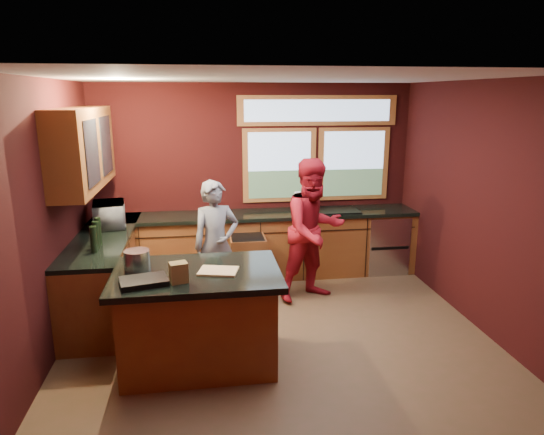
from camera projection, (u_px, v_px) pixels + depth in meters
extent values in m
plane|color=brown|center=(276.00, 330.00, 5.38)|extent=(4.50, 4.50, 0.00)
cube|color=black|center=(255.00, 180.00, 6.96)|extent=(4.50, 0.02, 2.70)
cube|color=black|center=(324.00, 284.00, 3.13)|extent=(4.50, 0.02, 2.70)
cube|color=black|center=(49.00, 220.00, 4.73)|extent=(0.02, 4.00, 2.70)
cube|color=black|center=(477.00, 205.00, 5.36)|extent=(0.02, 4.00, 2.70)
cube|color=silver|center=(277.00, 77.00, 4.71)|extent=(4.50, 4.00, 0.02)
cube|color=#8FA7C6|center=(279.00, 166.00, 6.95)|extent=(1.06, 0.02, 1.06)
cube|color=#8FA7C6|center=(353.00, 164.00, 7.10)|extent=(1.06, 0.02, 1.06)
cube|color=#9F5F2E|center=(318.00, 110.00, 6.83)|extent=(2.30, 0.02, 0.42)
cube|color=brown|center=(83.00, 149.00, 5.42)|extent=(0.36, 1.80, 0.90)
cube|color=brown|center=(258.00, 246.00, 6.90)|extent=(4.50, 0.60, 0.88)
cube|color=black|center=(258.00, 215.00, 6.77)|extent=(4.50, 0.64, 0.05)
cube|color=#B7B7BC|center=(383.00, 242.00, 7.14)|extent=(0.60, 0.58, 0.85)
cube|color=black|center=(335.00, 213.00, 6.90)|extent=(0.66, 0.46, 0.05)
cube|color=brown|center=(105.00, 275.00, 5.81)|extent=(0.60, 2.30, 0.88)
cube|color=black|center=(103.00, 238.00, 5.70)|extent=(0.64, 2.30, 0.05)
cube|color=brown|center=(199.00, 321.00, 4.63)|extent=(1.40, 0.90, 0.88)
cube|color=black|center=(197.00, 274.00, 4.51)|extent=(1.55, 1.05, 0.06)
imported|color=slate|center=(216.00, 245.00, 5.83)|extent=(0.65, 0.52, 1.57)
imported|color=maroon|center=(314.00, 230.00, 6.03)|extent=(1.06, 0.95, 1.80)
imported|color=#999999|center=(109.00, 215.00, 6.05)|extent=(0.47, 0.61, 0.31)
imported|color=#999999|center=(311.00, 198.00, 6.89)|extent=(0.33, 0.28, 0.36)
cylinder|color=silver|center=(298.00, 202.00, 6.82)|extent=(0.12, 0.12, 0.28)
cube|color=tan|center=(218.00, 271.00, 4.48)|extent=(0.40, 0.33, 0.02)
cylinder|color=#B7B7BC|center=(137.00, 260.00, 4.55)|extent=(0.24, 0.24, 0.18)
cube|color=brown|center=(179.00, 272.00, 4.22)|extent=(0.18, 0.15, 0.18)
cube|color=black|center=(144.00, 281.00, 4.19)|extent=(0.45, 0.37, 0.05)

